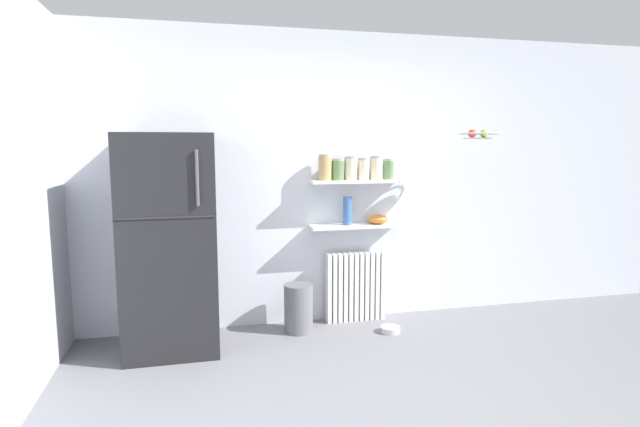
# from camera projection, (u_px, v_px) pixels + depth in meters

# --- Properties ---
(ground_plane) EXTENTS (7.04, 7.04, 0.00)m
(ground_plane) POSITION_uv_depth(u_px,v_px,m) (388.00, 395.00, 3.29)
(ground_plane) COLOR slate
(back_wall) EXTENTS (7.04, 0.10, 2.60)m
(back_wall) POSITION_uv_depth(u_px,v_px,m) (329.00, 179.00, 4.61)
(back_wall) COLOR silver
(back_wall) RESTS_ON ground_plane
(refrigerator) EXTENTS (0.71, 0.73, 1.70)m
(refrigerator) POSITION_uv_depth(u_px,v_px,m) (170.00, 243.00, 3.96)
(refrigerator) COLOR black
(refrigerator) RESTS_ON ground_plane
(radiator) EXTENTS (0.54, 0.12, 0.64)m
(radiator) POSITION_uv_depth(u_px,v_px,m) (355.00, 286.00, 4.67)
(radiator) COLOR white
(radiator) RESTS_ON ground_plane
(wall_shelf_lower) EXTENTS (0.85, 0.22, 0.02)m
(wall_shelf_lower) POSITION_uv_depth(u_px,v_px,m) (357.00, 226.00, 4.56)
(wall_shelf_lower) COLOR white
(wall_shelf_upper) EXTENTS (0.85, 0.22, 0.02)m
(wall_shelf_upper) POSITION_uv_depth(u_px,v_px,m) (357.00, 181.00, 4.51)
(wall_shelf_upper) COLOR white
(storage_jar_0) EXTENTS (0.12, 0.12, 0.23)m
(storage_jar_0) POSITION_uv_depth(u_px,v_px,m) (325.00, 168.00, 4.42)
(storage_jar_0) COLOR tan
(storage_jar_0) RESTS_ON wall_shelf_upper
(storage_jar_1) EXTENTS (0.11, 0.11, 0.19)m
(storage_jar_1) POSITION_uv_depth(u_px,v_px,m) (338.00, 170.00, 4.45)
(storage_jar_1) COLOR #5B7F4C
(storage_jar_1) RESTS_ON wall_shelf_upper
(storage_jar_2) EXTENTS (0.11, 0.11, 0.21)m
(storage_jar_2) POSITION_uv_depth(u_px,v_px,m) (351.00, 168.00, 4.48)
(storage_jar_2) COLOR beige
(storage_jar_2) RESTS_ON wall_shelf_upper
(storage_jar_3) EXTENTS (0.10, 0.10, 0.19)m
(storage_jar_3) POSITION_uv_depth(u_px,v_px,m) (363.00, 169.00, 4.51)
(storage_jar_3) COLOR beige
(storage_jar_3) RESTS_ON wall_shelf_upper
(storage_jar_4) EXTENTS (0.11, 0.11, 0.21)m
(storage_jar_4) POSITION_uv_depth(u_px,v_px,m) (376.00, 168.00, 4.54)
(storage_jar_4) COLOR beige
(storage_jar_4) RESTS_ON wall_shelf_upper
(storage_jar_5) EXTENTS (0.10, 0.10, 0.19)m
(storage_jar_5) POSITION_uv_depth(u_px,v_px,m) (388.00, 169.00, 4.56)
(storage_jar_5) COLOR #5B7F4C
(storage_jar_5) RESTS_ON wall_shelf_upper
(vase) EXTENTS (0.08, 0.08, 0.25)m
(vase) POSITION_uv_depth(u_px,v_px,m) (347.00, 211.00, 4.52)
(vase) COLOR #38609E
(vase) RESTS_ON wall_shelf_lower
(shelf_bowl) EXTENTS (0.19, 0.19, 0.08)m
(shelf_bowl) POSITION_uv_depth(u_px,v_px,m) (378.00, 219.00, 4.60)
(shelf_bowl) COLOR orange
(shelf_bowl) RESTS_ON wall_shelf_lower
(trash_bin) EXTENTS (0.25, 0.25, 0.42)m
(trash_bin) POSITION_uv_depth(u_px,v_px,m) (299.00, 308.00, 4.39)
(trash_bin) COLOR slate
(trash_bin) RESTS_ON ground_plane
(pet_food_bowl) EXTENTS (0.17, 0.17, 0.05)m
(pet_food_bowl) POSITION_uv_depth(u_px,v_px,m) (390.00, 329.00, 4.39)
(pet_food_bowl) COLOR #B7B7BC
(pet_food_bowl) RESTS_ON ground_plane
(hanging_fruit_basket) EXTENTS (0.34, 0.34, 0.08)m
(hanging_fruit_basket) POSITION_uv_depth(u_px,v_px,m) (479.00, 135.00, 4.39)
(hanging_fruit_basket) COLOR #B2B2B7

